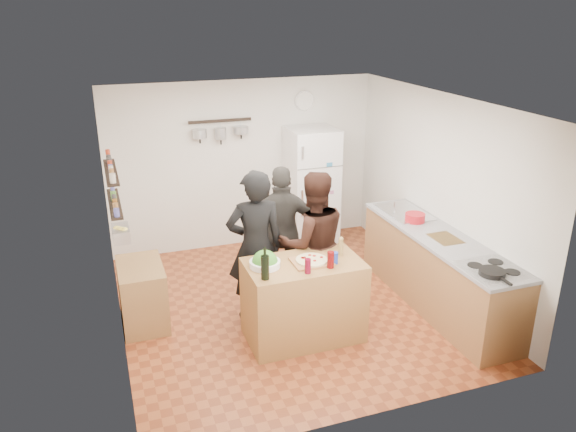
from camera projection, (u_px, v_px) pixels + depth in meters
name	position (u px, v px, depth m)	size (l,w,h in m)	color
room_shell	(280.00, 200.00, 6.84)	(4.20, 4.20, 4.20)	brown
prep_island	(303.00, 300.00, 6.14)	(1.25, 0.72, 0.91)	olive
pizza_board	(312.00, 262.00, 5.99)	(0.42, 0.34, 0.02)	#986337
pizza	(312.00, 260.00, 5.98)	(0.34, 0.34, 0.02)	#D1BF89
salad_bowl	(265.00, 264.00, 5.89)	(0.33, 0.33, 0.07)	white
wine_bottle	(265.00, 267.00, 5.59)	(0.08, 0.08, 0.25)	black
wine_glass_near	(308.00, 266.00, 5.73)	(0.06, 0.06, 0.16)	#5A071B
wine_glass_far	(331.00, 260.00, 5.84)	(0.07, 0.07, 0.18)	#520708
pepper_mill	(341.00, 248.00, 6.14)	(0.05, 0.05, 0.17)	olive
salt_canister	(334.00, 258.00, 5.95)	(0.08, 0.08, 0.13)	#1B3196
person_left	(255.00, 246.00, 6.39)	(0.66, 0.43, 1.81)	black
person_center	(313.00, 244.00, 6.54)	(0.85, 0.66, 1.75)	black
person_back	(283.00, 232.00, 6.99)	(0.98, 0.41, 1.68)	#2C2A27
counter_run	(437.00, 271.00, 6.82)	(0.63, 2.63, 0.90)	#9E7042
stove_top	(493.00, 270.00, 5.82)	(0.60, 0.62, 0.02)	white
skillet	(492.00, 272.00, 5.69)	(0.27, 0.27, 0.05)	black
sink	(404.00, 212.00, 7.41)	(0.50, 0.80, 0.03)	silver
cutting_board	(445.00, 239.00, 6.58)	(0.30, 0.40, 0.02)	olive
red_bowl	(415.00, 218.00, 7.07)	(0.25, 0.25, 0.10)	red
fridge	(311.00, 187.00, 8.46)	(0.70, 0.68, 1.80)	white
wall_clock	(304.00, 101.00, 8.31)	(0.30, 0.30, 0.03)	silver
spice_shelf_lower	(115.00, 203.00, 5.99)	(0.12, 1.00, 0.03)	black
spice_shelf_upper	(111.00, 172.00, 5.86)	(0.12, 1.00, 0.03)	black
produce_basket	(121.00, 233.00, 6.12)	(0.18, 0.35, 0.14)	silver
side_table	(143.00, 294.00, 6.45)	(0.50, 0.80, 0.73)	olive
pot_rack	(220.00, 121.00, 7.90)	(0.90, 0.04, 0.04)	black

